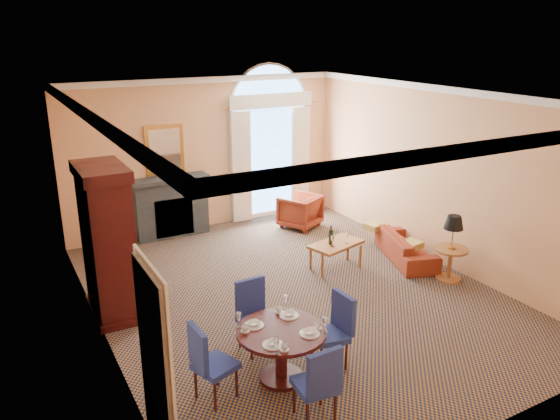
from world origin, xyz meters
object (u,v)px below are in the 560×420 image
side_table (452,241)px  coffee_table (336,245)px  armoire (108,245)px  dining_table (281,342)px  armchair (300,211)px  sofa (406,247)px

side_table → coffee_table: bearing=137.6°
armoire → dining_table: size_ratio=2.10×
dining_table → coffee_table: (2.45, 2.41, -0.07)m
armoire → dining_table: (1.42, -2.70, -0.59)m
coffee_table → side_table: size_ratio=0.94×
armchair → armoire: bearing=-3.6°
sofa → side_table: side_table is taller
dining_table → sofa: bearing=28.9°
coffee_table → side_table: 1.99m
armoire → side_table: bearing=-16.9°
coffee_table → side_table: side_table is taller
dining_table → armchair: (3.02, 4.61, -0.16)m
sofa → dining_table: bearing=137.9°
dining_table → armchair: 5.51m
coffee_table → side_table: (1.45, -1.33, 0.27)m
side_table → armchair: bearing=104.1°
armoire → dining_table: 3.11m
dining_table → coffee_table: 3.44m
armoire → sofa: size_ratio=1.37×
dining_table → armoire: bearing=117.7°
armchair → side_table: 3.66m
sofa → side_table: 1.15m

